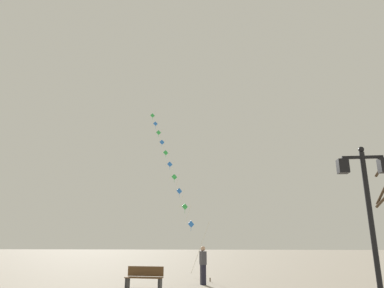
{
  "coord_description": "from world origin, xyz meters",
  "views": [
    {
      "loc": [
        -0.67,
        -2.09,
        1.87
      ],
      "look_at": [
        -2.45,
        16.1,
        7.08
      ],
      "focal_mm": 32.46,
      "sensor_mm": 36.0,
      "label": 1
    }
  ],
  "objects_px": {
    "twin_lantern_lamp_post": "(367,195)",
    "kite_flyer": "(203,264)",
    "kite_train": "(171,167)",
    "park_bench": "(144,277)"
  },
  "relations": [
    {
      "from": "twin_lantern_lamp_post",
      "to": "park_bench",
      "type": "distance_m",
      "value": 9.58
    },
    {
      "from": "kite_flyer",
      "to": "twin_lantern_lamp_post",
      "type": "bearing_deg",
      "value": -167.09
    },
    {
      "from": "kite_train",
      "to": "kite_flyer",
      "type": "relative_size",
      "value": 7.66
    },
    {
      "from": "kite_train",
      "to": "kite_flyer",
      "type": "height_order",
      "value": "kite_train"
    },
    {
      "from": "twin_lantern_lamp_post",
      "to": "kite_flyer",
      "type": "height_order",
      "value": "twin_lantern_lamp_post"
    },
    {
      "from": "twin_lantern_lamp_post",
      "to": "kite_train",
      "type": "relative_size",
      "value": 0.34
    },
    {
      "from": "kite_train",
      "to": "kite_flyer",
      "type": "xyz_separation_m",
      "value": [
        2.74,
        -7.04,
        -6.2
      ]
    },
    {
      "from": "kite_train",
      "to": "kite_flyer",
      "type": "bearing_deg",
      "value": -68.74
    },
    {
      "from": "kite_flyer",
      "to": "park_bench",
      "type": "relative_size",
      "value": 1.04
    },
    {
      "from": "kite_flyer",
      "to": "kite_train",
      "type": "bearing_deg",
      "value": -0.95
    }
  ]
}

